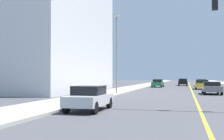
{
  "coord_description": "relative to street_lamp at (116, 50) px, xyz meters",
  "views": [
    {
      "loc": [
        -0.75,
        -4.17,
        1.87
      ],
      "look_at": [
        -7.79,
        22.51,
        2.51
      ],
      "focal_mm": 44.87,
      "sensor_mm": 36.0,
      "label": 1
    }
  ],
  "objects": [
    {
      "name": "car_yellow",
      "position": [
        9.19,
        15.44,
        -3.9
      ],
      "size": [
        2.15,
        4.5,
        1.37
      ],
      "rotation": [
        0.0,
        0.0,
        -0.05
      ],
      "color": "gold",
      "rests_on": "ground"
    },
    {
      "name": "lane_marking_center",
      "position": [
        7.61,
        18.42,
        -4.61
      ],
      "size": [
        0.16,
        144.0,
        0.01
      ],
      "primitive_type": "cube",
      "color": "yellow",
      "rests_on": "ground"
    },
    {
      "name": "car_red",
      "position": [
        9.6,
        25.82,
        -3.9
      ],
      "size": [
        1.98,
        4.13,
        1.36
      ],
      "rotation": [
        0.0,
        0.0,
        -0.04
      ],
      "color": "red",
      "rests_on": "ground"
    },
    {
      "name": "sidewalk_left",
      "position": [
        -1.36,
        18.42,
        -4.54
      ],
      "size": [
        3.71,
        168.0,
        0.15
      ],
      "primitive_type": "cube",
      "color": "#9E9B93",
      "rests_on": "ground"
    },
    {
      "name": "street_lamp",
      "position": [
        0.0,
        0.0,
        0.0
      ],
      "size": [
        0.56,
        0.28,
        8.09
      ],
      "color": "gray",
      "rests_on": "sidewalk_left"
    },
    {
      "name": "car_green",
      "position": [
        2.14,
        21.44,
        -3.9
      ],
      "size": [
        1.88,
        4.1,
        1.38
      ],
      "rotation": [
        0.0,
        0.0,
        3.11
      ],
      "color": "#196638",
      "rests_on": "ground"
    },
    {
      "name": "car_black",
      "position": [
        6.29,
        30.61,
        -3.86
      ],
      "size": [
        1.86,
        4.42,
        1.44
      ],
      "rotation": [
        0.0,
        0.0,
        0.01
      ],
      "color": "black",
      "rests_on": "ground"
    },
    {
      "name": "ground",
      "position": [
        7.61,
        18.42,
        -4.62
      ],
      "size": [
        192.0,
        192.0,
        0.0
      ],
      "primitive_type": "plane",
      "color": "#47474C"
    },
    {
      "name": "car_silver",
      "position": [
        1.74,
        -13.2,
        -3.91
      ],
      "size": [
        1.75,
        3.9,
        1.37
      ],
      "rotation": [
        0.0,
        0.0,
        3.15
      ],
      "color": "#BCBCC1",
      "rests_on": "ground"
    },
    {
      "name": "car_gray",
      "position": [
        9.5,
        3.48,
        -3.93
      ],
      "size": [
        1.85,
        4.2,
        1.32
      ],
      "rotation": [
        0.0,
        0.0,
        0.0
      ],
      "color": "slate",
      "rests_on": "ground"
    },
    {
      "name": "building_left_near",
      "position": [
        -11.86,
        5.57,
        3.5
      ],
      "size": [
        14.3,
        21.56,
        16.24
      ],
      "primitive_type": "cube",
      "color": "silver",
      "rests_on": "ground"
    }
  ]
}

